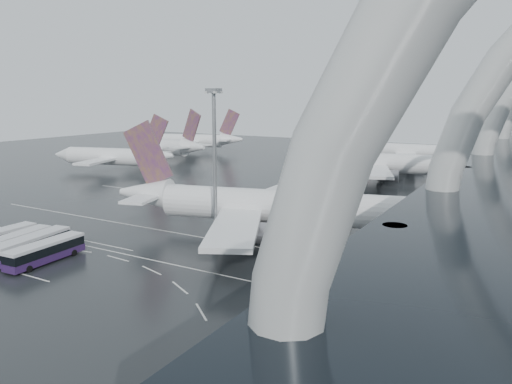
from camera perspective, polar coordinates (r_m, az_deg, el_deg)
The scene contains 19 objects.
ground at distance 78.37m, azimuth -8.58°, elevation -7.77°, with size 420.00×420.00×0.00m, color black.
lane_marking_near at distance 76.91m, azimuth -9.52°, elevation -8.17°, with size 120.00×0.25×0.01m, color white.
lane_marking_mid at distance 87.56m, azimuth -3.64°, elevation -5.64°, with size 120.00×0.25×0.01m, color white.
lane_marking_far at distance 111.10m, azimuth 4.42°, elevation -2.05°, with size 120.00×0.25×0.01m, color white.
bus_bay_line_north at distance 94.71m, azimuth -20.03°, elevation -5.01°, with size 28.00×0.25×0.01m, color white.
airliner_main at distance 90.87m, azimuth 0.84°, elevation -1.67°, with size 59.65×51.56×20.43m.
airliner_gate_b at distance 153.79m, azimuth 14.60°, elevation 3.15°, with size 56.62×50.34×19.68m.
airliner_gate_c at distance 188.15m, azimuth 17.78°, elevation 4.33°, with size 53.69×49.60×19.16m.
jet_remote_west at distance 172.18m, azimuth -15.85°, elevation 3.91°, with size 43.68×35.44×19.16m.
jet_remote_mid at distance 199.18m, azimuth -10.43°, elevation 5.13°, with size 46.22×37.38×20.12m.
jet_remote_far at distance 225.42m, azimuth -6.74°, elevation 5.85°, with size 43.63×35.42×19.19m.
bus_row_near_b at distance 89.72m, azimuth -25.75°, elevation -5.21°, with size 4.45×12.85×3.10m.
bus_row_near_c at distance 86.37m, azimuth -24.27°, elevation -5.59°, with size 4.80×13.96×3.37m.
bus_row_near_d at distance 82.72m, azimuth -22.93°, elevation -6.25°, with size 3.74×13.24×3.22m.
floodlight_mast at distance 82.96m, azimuth -4.76°, elevation 5.01°, with size 2.00×2.00×26.15m.
gse_cart_belly_a at distance 86.00m, azimuth 7.57°, elevation -5.59°, with size 2.33×1.38×1.27m, color orange.
gse_cart_belly_b at distance 91.18m, azimuth 15.59°, elevation -5.00°, with size 2.00×1.18×1.09m, color slate.
gse_cart_belly_c at distance 91.59m, azimuth 4.49°, elevation -4.47°, with size 2.44×1.44×1.33m, color orange.
gse_cart_belly_e at distance 100.16m, azimuth 10.19°, elevation -3.30°, with size 2.18×1.29×1.19m, color orange.
Camera 1 is at (46.93, -57.52, 25.13)m, focal length 35.00 mm.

